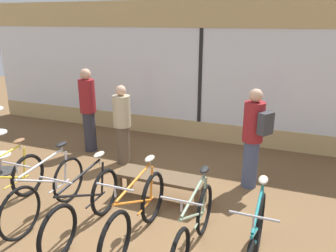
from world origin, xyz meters
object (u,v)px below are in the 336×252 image
bicycle_right (194,228)px  bicycle_far_right (254,245)px  bicycle_center_right (136,214)px  customer_mid_floor (253,136)px  customer_near_rack (122,124)px  display_bench (161,180)px  bicycle_left (47,192)px  bicycle_far_left (2,188)px  bicycle_center_left (84,207)px  customer_by_window (88,109)px

bicycle_right → bicycle_far_right: bearing=-6.6°
bicycle_center_right → customer_mid_floor: (1.16, 2.04, 0.53)m
customer_near_rack → bicycle_right: bearing=-44.8°
display_bench → customer_near_rack: (-1.25, 1.05, 0.48)m
bicycle_left → bicycle_center_right: 1.46m
bicycle_far_left → display_bench: (2.08, 1.18, -0.03)m
bicycle_far_right → customer_near_rack: customer_near_rack is taller
bicycle_center_right → display_bench: size_ratio=1.28×
bicycle_center_left → customer_by_window: (-1.62, 2.52, 0.58)m
bicycle_left → bicycle_center_left: bicycle_left is taller
bicycle_center_left → bicycle_far_right: (2.22, 0.02, 0.02)m
bicycle_right → customer_by_window: customer_by_window is taller
display_bench → customer_near_rack: 1.70m
bicycle_left → bicycle_far_right: 2.95m
bicycle_left → bicycle_far_right: (2.95, -0.10, 0.00)m
bicycle_left → customer_mid_floor: 3.34m
display_bench → customer_by_window: customer_by_window is taller
bicycle_center_left → customer_by_window: 3.05m
bicycle_left → bicycle_right: bearing=-0.5°
bicycle_center_right → bicycle_far_left: bearing=-177.4°
customer_mid_floor → display_bench: bearing=-142.8°
bicycle_center_right → bicycle_right: bearing=1.4°
bicycle_far_left → customer_near_rack: customer_near_rack is taller
customer_by_window → customer_mid_floor: customer_by_window is taller
bicycle_far_left → bicycle_center_left: (1.45, 0.01, -0.00)m
bicycle_left → display_bench: 1.71m
bicycle_center_left → bicycle_right: 1.50m
bicycle_center_right → bicycle_far_right: 1.49m
customer_by_window → customer_mid_floor: (3.51, -0.40, -0.03)m
bicycle_far_right → customer_mid_floor: customer_mid_floor is taller
bicycle_right → customer_by_window: (-3.11, 2.42, 0.58)m
bicycle_center_left → display_bench: bicycle_center_left is taller
bicycle_far_left → display_bench: size_ratio=1.27×
bicycle_center_left → customer_by_window: customer_by_window is taller
bicycle_center_right → customer_near_rack: bearing=122.6°
bicycle_far_left → bicycle_center_right: 2.19m
bicycle_far_right → customer_mid_floor: 2.20m
bicycle_center_left → customer_mid_floor: size_ratio=1.01×
bicycle_left → bicycle_far_left: bearing=-169.5°
bicycle_center_left → customer_near_rack: bearing=105.8°
bicycle_far_right → customer_mid_floor: size_ratio=1.02×
customer_near_rack → bicycle_far_left: bearing=-110.4°
bicycle_far_left → bicycle_right: size_ratio=1.05×
bicycle_left → customer_by_window: (-0.90, 2.40, 0.56)m
bicycle_center_right → display_bench: bearing=95.7°
bicycle_center_left → customer_mid_floor: customer_mid_floor is taller
bicycle_far_left → customer_near_rack: (0.83, 2.22, 0.45)m
bicycle_far_left → bicycle_center_right: (2.19, 0.10, 0.01)m
bicycle_center_right → bicycle_right: (0.76, 0.02, -0.02)m
bicycle_far_left → customer_mid_floor: customer_mid_floor is taller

